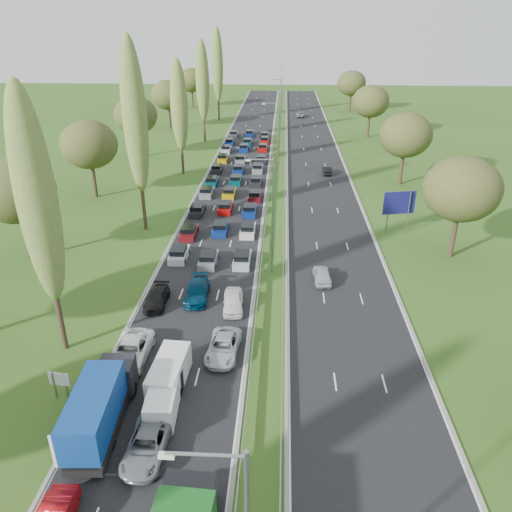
# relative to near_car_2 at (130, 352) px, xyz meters

# --- Properties ---
(ground) EXTENTS (260.00, 260.00, 0.00)m
(ground) POSITION_rel_near_car_2_xyz_m (10.35, 52.33, -0.82)
(ground) COLOR #365019
(ground) RESTS_ON ground
(near_carriageway) EXTENTS (10.50, 215.00, 0.04)m
(near_carriageway) POSITION_rel_near_car_2_xyz_m (3.60, 54.83, -0.82)
(near_carriageway) COLOR black
(near_carriageway) RESTS_ON ground
(far_carriageway) EXTENTS (10.50, 215.00, 0.04)m
(far_carriageway) POSITION_rel_near_car_2_xyz_m (17.10, 54.83, -0.82)
(far_carriageway) COLOR black
(far_carriageway) RESTS_ON ground
(central_reservation) EXTENTS (2.36, 215.00, 0.32)m
(central_reservation) POSITION_rel_near_car_2_xyz_m (10.35, 54.83, -0.27)
(central_reservation) COLOR gray
(central_reservation) RESTS_ON ground
(lamp_columns) EXTENTS (0.18, 140.18, 12.00)m
(lamp_columns) POSITION_rel_near_car_2_xyz_m (10.35, 50.33, 5.18)
(lamp_columns) COLOR gray
(lamp_columns) RESTS_ON ground
(poplar_row) EXTENTS (2.80, 127.80, 22.44)m
(poplar_row) POSITION_rel_near_car_2_xyz_m (-5.65, 40.49, 11.57)
(poplar_row) COLOR #2D2116
(poplar_row) RESTS_ON ground
(woodland_left) EXTENTS (8.00, 166.00, 11.10)m
(woodland_left) POSITION_rel_near_car_2_xyz_m (-16.15, 34.95, 6.86)
(woodland_left) COLOR #2D2116
(woodland_left) RESTS_ON ground
(woodland_right) EXTENTS (8.00, 153.00, 11.10)m
(woodland_right) POSITION_rel_near_car_2_xyz_m (29.85, 38.99, 6.86)
(woodland_right) COLOR #2D2116
(woodland_right) RESTS_ON ground
(traffic_queue_fill) EXTENTS (9.08, 69.25, 0.80)m
(traffic_queue_fill) POSITION_rel_near_car_2_xyz_m (3.59, 49.43, -0.38)
(traffic_queue_fill) COLOR silver
(traffic_queue_fill) RESTS_ON ground
(near_car_2) EXTENTS (2.68, 5.76, 1.60)m
(near_car_2) POSITION_rel_near_car_2_xyz_m (0.00, 0.00, 0.00)
(near_car_2) COLOR white
(near_car_2) RESTS_ON near_carriageway
(near_car_3) EXTENTS (1.87, 4.50, 1.30)m
(near_car_3) POSITION_rel_near_car_2_xyz_m (0.05, 8.31, -0.15)
(near_car_3) COLOR black
(near_car_3) RESTS_ON near_carriageway
(near_car_6) EXTENTS (2.38, 5.07, 1.40)m
(near_car_6) POSITION_rel_near_car_2_xyz_m (3.56, -8.92, -0.10)
(near_car_6) COLOR gray
(near_car_6) RESTS_ON near_carriageway
(near_car_7) EXTENTS (2.25, 5.16, 1.48)m
(near_car_7) POSITION_rel_near_car_2_xyz_m (3.54, 9.66, -0.06)
(near_car_7) COLOR #042C47
(near_car_7) RESTS_ON near_carriageway
(near_car_10) EXTENTS (2.63, 5.18, 1.40)m
(near_car_10) POSITION_rel_near_car_2_xyz_m (6.96, 1.13, -0.10)
(near_car_10) COLOR #B0B5BA
(near_car_10) RESTS_ON near_carriageway
(near_car_12) EXTENTS (2.11, 4.54, 1.50)m
(near_car_12) POSITION_rel_near_car_2_xyz_m (7.06, 7.96, -0.05)
(near_car_12) COLOR white
(near_car_12) RESTS_ON near_carriageway
(far_car_0) EXTENTS (1.81, 4.15, 1.39)m
(far_car_0) POSITION_rel_near_car_2_xyz_m (15.38, 13.72, -0.10)
(far_car_0) COLOR #A9B0B3
(far_car_0) RESTS_ON far_carriageway
(far_car_1) EXTENTS (1.40, 3.96, 1.30)m
(far_car_1) POSITION_rel_near_car_2_xyz_m (18.66, 52.23, -0.15)
(far_car_1) COLOR black
(far_car_1) RESTS_ON far_carriageway
(far_car_2) EXTENTS (2.41, 4.81, 1.31)m
(far_car_2) POSITION_rel_near_car_2_xyz_m (15.57, 107.42, -0.15)
(far_car_2) COLOR gray
(far_car_2) RESTS_ON far_carriageway
(blue_lorry) EXTENTS (2.38, 8.56, 3.62)m
(blue_lorry) POSITION_rel_near_car_2_xyz_m (0.24, -7.05, 1.07)
(blue_lorry) COLOR black
(blue_lorry) RESTS_ON near_carriageway
(white_van_front) EXTENTS (2.03, 5.18, 2.08)m
(white_van_front) POSITION_rel_near_car_2_xyz_m (3.59, -2.47, 0.25)
(white_van_front) COLOR silver
(white_van_front) RESTS_ON near_carriageway
(white_van_rear) EXTENTS (1.84, 4.68, 1.88)m
(white_van_rear) POSITION_rel_near_car_2_xyz_m (3.73, -4.98, 0.15)
(white_van_rear) COLOR white
(white_van_rear) RESTS_ON near_carriageway
(info_sign) EXTENTS (1.50, 0.27, 2.10)m
(info_sign) POSITION_rel_near_car_2_xyz_m (-3.55, -4.36, 0.55)
(info_sign) COLOR gray
(info_sign) RESTS_ON ground
(direction_sign) EXTENTS (3.93, 0.95, 5.20)m
(direction_sign) POSITION_rel_near_car_2_xyz_m (25.25, 26.97, 2.75)
(direction_sign) COLOR gray
(direction_sign) RESTS_ON ground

